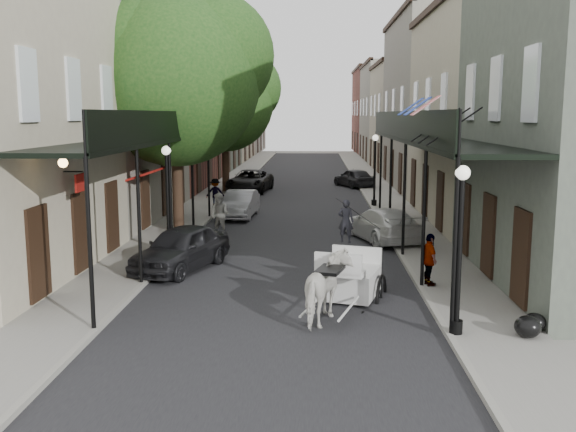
# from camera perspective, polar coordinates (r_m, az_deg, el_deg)

# --- Properties ---
(ground) EXTENTS (140.00, 140.00, 0.00)m
(ground) POSITION_cam_1_polar(r_m,az_deg,el_deg) (16.47, -1.08, -8.26)
(ground) COLOR gray
(ground) RESTS_ON ground
(road) EXTENTS (8.00, 90.00, 0.01)m
(road) POSITION_cam_1_polar(r_m,az_deg,el_deg) (36.04, 0.85, 1.26)
(road) COLOR black
(road) RESTS_ON ground
(sidewalk_left) EXTENTS (2.20, 90.00, 0.12)m
(sidewalk_left) POSITION_cam_1_polar(r_m,az_deg,el_deg) (36.51, -7.02, 1.38)
(sidewalk_left) COLOR gray
(sidewalk_left) RESTS_ON ground
(sidewalk_right) EXTENTS (2.20, 90.00, 0.12)m
(sidewalk_right) POSITION_cam_1_polar(r_m,az_deg,el_deg) (36.24, 8.78, 1.28)
(sidewalk_right) COLOR gray
(sidewalk_right) RESTS_ON ground
(building_row_left) EXTENTS (5.00, 80.00, 10.50)m
(building_row_left) POSITION_cam_1_polar(r_m,az_deg,el_deg) (46.68, -9.54, 9.37)
(building_row_left) COLOR #AEA58B
(building_row_left) RESTS_ON ground
(building_row_right) EXTENTS (5.00, 80.00, 10.50)m
(building_row_right) POSITION_cam_1_polar(r_m,az_deg,el_deg) (46.32, 12.06, 9.30)
(building_row_right) COLOR gray
(building_row_right) RESTS_ON ground
(gallery_left) EXTENTS (2.20, 18.05, 4.88)m
(gallery_left) POSITION_cam_1_polar(r_m,az_deg,el_deg) (23.40, -11.91, 6.79)
(gallery_left) COLOR black
(gallery_left) RESTS_ON sidewalk_left
(gallery_right) EXTENTS (2.20, 18.05, 4.88)m
(gallery_right) POSITION_cam_1_polar(r_m,az_deg,el_deg) (23.00, 12.06, 6.75)
(gallery_right) COLOR black
(gallery_right) RESTS_ON sidewalk_right
(tree_near) EXTENTS (7.31, 6.80, 9.63)m
(tree_near) POSITION_cam_1_polar(r_m,az_deg,el_deg) (26.42, -9.08, 12.40)
(tree_near) COLOR #382619
(tree_near) RESTS_ON sidewalk_left
(tree_far) EXTENTS (6.45, 6.00, 8.61)m
(tree_far) POSITION_cam_1_polar(r_m,az_deg,el_deg) (40.22, -5.12, 10.37)
(tree_far) COLOR #382619
(tree_far) RESTS_ON sidewalk_left
(lamppost_right_near) EXTENTS (0.32, 0.32, 3.71)m
(lamppost_right_near) POSITION_cam_1_polar(r_m,az_deg,el_deg) (14.33, 15.00, -2.73)
(lamppost_right_near) COLOR black
(lamppost_right_near) RESTS_ON sidewalk_right
(lamppost_left) EXTENTS (0.32, 0.32, 3.71)m
(lamppost_left) POSITION_cam_1_polar(r_m,az_deg,el_deg) (22.46, -10.65, 1.61)
(lamppost_left) COLOR black
(lamppost_left) RESTS_ON sidewalk_left
(lamppost_right_far) EXTENTS (0.32, 0.32, 3.71)m
(lamppost_right_far) POSITION_cam_1_polar(r_m,az_deg,el_deg) (33.95, 7.72, 4.17)
(lamppost_right_far) COLOR black
(lamppost_right_far) RESTS_ON sidewalk_right
(horse) EXTENTS (1.41, 2.14, 1.66)m
(horse) POSITION_cam_1_polar(r_m,az_deg,el_deg) (15.25, 3.62, -6.45)
(horse) COLOR silver
(horse) RESTS_ON ground
(carriage) EXTENTS (2.14, 2.73, 2.77)m
(carriage) POSITION_cam_1_polar(r_m,az_deg,el_deg) (17.62, 5.81, -3.52)
(carriage) COLOR black
(carriage) RESTS_ON ground
(pedestrian_walking) EXTENTS (1.03, 0.93, 1.73)m
(pedestrian_walking) POSITION_cam_1_polar(r_m,az_deg,el_deg) (26.12, -6.08, 0.13)
(pedestrian_walking) COLOR #ADACA3
(pedestrian_walking) RESTS_ON ground
(pedestrian_sidewalk_left) EXTENTS (1.01, 0.66, 1.47)m
(pedestrian_sidewalk_left) POSITION_cam_1_polar(r_m,az_deg,el_deg) (33.50, -6.48, 2.07)
(pedestrian_sidewalk_left) COLOR gray
(pedestrian_sidewalk_left) RESTS_ON sidewalk_left
(pedestrian_sidewalk_right) EXTENTS (0.53, 0.93, 1.48)m
(pedestrian_sidewalk_right) POSITION_cam_1_polar(r_m,az_deg,el_deg) (18.44, 12.47, -3.81)
(pedestrian_sidewalk_right) COLOR gray
(pedestrian_sidewalk_right) RESTS_ON sidewalk_right
(car_left_near) EXTENTS (2.96, 4.47, 1.42)m
(car_left_near) POSITION_cam_1_polar(r_m,az_deg,el_deg) (20.57, -9.50, -2.83)
(car_left_near) COLOR black
(car_left_near) RESTS_ON ground
(car_left_mid) EXTENTS (1.60, 3.96, 1.28)m
(car_left_mid) POSITION_cam_1_polar(r_m,az_deg,el_deg) (30.70, -4.28, 1.06)
(car_left_mid) COLOR #A1A0A5
(car_left_mid) RESTS_ON ground
(car_left_far) EXTENTS (2.86, 5.24, 1.39)m
(car_left_far) POSITION_cam_1_polar(r_m,az_deg,el_deg) (40.71, -3.40, 3.12)
(car_left_far) COLOR black
(car_left_far) RESTS_ON ground
(car_right_near) EXTENTS (3.14, 4.84, 1.30)m
(car_right_near) POSITION_cam_1_polar(r_m,az_deg,el_deg) (25.19, 8.38, -0.74)
(car_right_near) COLOR silver
(car_right_near) RESTS_ON ground
(car_right_far) EXTENTS (2.95, 4.06, 1.28)m
(car_right_far) POSITION_cam_1_polar(r_m,az_deg,el_deg) (43.53, 5.88, 3.41)
(car_right_far) COLOR black
(car_right_far) RESTS_ON ground
(trash_bags) EXTENTS (0.84, 0.99, 0.49)m
(trash_bags) POSITION_cam_1_polar(r_m,az_deg,el_deg) (15.16, 20.75, -9.03)
(trash_bags) COLOR black
(trash_bags) RESTS_ON sidewalk_right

